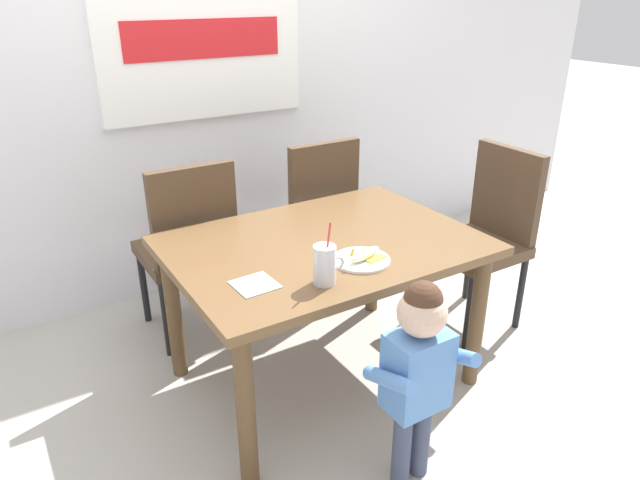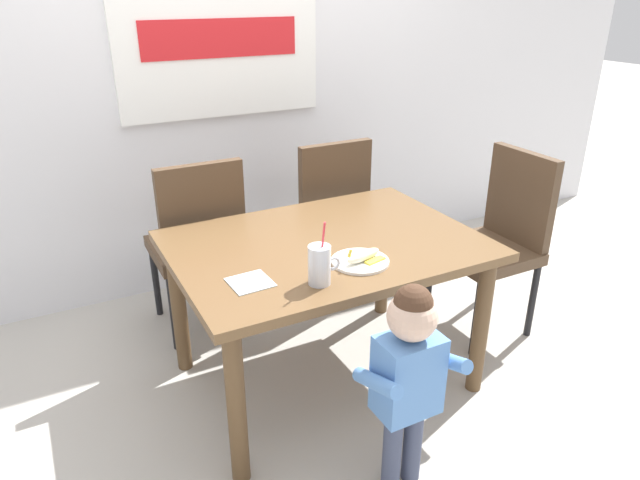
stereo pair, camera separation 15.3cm
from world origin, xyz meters
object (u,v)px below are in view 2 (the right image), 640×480
object	(u,v)px
dining_table	(326,261)
dining_chair_right	(325,211)
milk_cup	(320,267)
toddler_standing	(409,366)
snack_plate	(360,261)
paper_napkin	(250,282)
peeled_banana	(364,256)
dining_chair_left	(198,238)
dining_chair_far	(499,233)

from	to	relation	value
dining_table	dining_chair_right	xyz separation A→B (m)	(0.38, 0.71, -0.07)
milk_cup	toddler_standing	bearing A→B (deg)	-67.50
snack_plate	dining_chair_right	bearing A→B (deg)	69.69
snack_plate	paper_napkin	bearing A→B (deg)	174.19
peeled_banana	toddler_standing	bearing A→B (deg)	-100.37
dining_chair_right	dining_chair_left	bearing A→B (deg)	3.09
dining_chair_left	toddler_standing	bearing A→B (deg)	103.66
dining_chair_far	peeled_banana	xyz separation A→B (m)	(-0.99, -0.26, 0.20)
toddler_standing	peeled_banana	distance (m)	0.49
peeled_banana	milk_cup	bearing A→B (deg)	-163.68
paper_napkin	dining_chair_right	bearing A→B (deg)	48.66
dining_chair_right	paper_napkin	world-z (taller)	dining_chair_right
dining_table	dining_chair_right	world-z (taller)	dining_chair_right
milk_cup	paper_napkin	world-z (taller)	milk_cup
dining_table	paper_napkin	world-z (taller)	paper_napkin
dining_chair_right	dining_table	bearing A→B (deg)	62.12
toddler_standing	snack_plate	distance (m)	0.49
dining_chair_right	dining_chair_far	xyz separation A→B (m)	(0.65, -0.70, 0.00)
dining_table	dining_chair_left	xyz separation A→B (m)	(-0.38, 0.67, -0.07)
dining_chair_left	peeled_banana	world-z (taller)	dining_chair_left
dining_chair_left	toddler_standing	xyz separation A→B (m)	(0.33, -1.36, -0.02)
toddler_standing	milk_cup	size ratio (longest dim) A/B	3.33
dining_chair_right	snack_plate	distance (m)	1.03
dining_chair_right	dining_chair_far	distance (m)	0.95
dining_chair_left	paper_napkin	distance (m)	0.89
toddler_standing	milk_cup	world-z (taller)	milk_cup
snack_plate	peeled_banana	xyz separation A→B (m)	(0.01, -0.01, 0.03)
toddler_standing	peeled_banana	world-z (taller)	toddler_standing
dining_table	milk_cup	bearing A→B (deg)	-121.65
dining_chair_left	dining_chair_right	xyz separation A→B (m)	(0.75, 0.04, 0.00)
toddler_standing	dining_chair_far	bearing A→B (deg)	33.01
dining_table	toddler_standing	size ratio (longest dim) A/B	1.55
dining_chair_right	dining_chair_far	bearing A→B (deg)	132.69
dining_table	dining_chair_far	size ratio (longest dim) A/B	1.36
dining_chair_far	toddler_standing	xyz separation A→B (m)	(-1.07, -0.69, -0.02)
dining_chair_right	toddler_standing	bearing A→B (deg)	73.20
dining_chair_right	snack_plate	world-z (taller)	dining_chair_right
snack_plate	paper_napkin	distance (m)	0.45
milk_cup	peeled_banana	world-z (taller)	milk_cup
dining_table	paper_napkin	size ratio (longest dim) A/B	8.68
dining_table	dining_chair_left	world-z (taller)	dining_chair_left
dining_table	milk_cup	distance (m)	0.41
dining_chair_right	toddler_standing	xyz separation A→B (m)	(-0.42, -1.40, -0.02)
dining_chair_left	dining_chair_right	distance (m)	0.75
dining_chair_left	peeled_banana	distance (m)	1.03
dining_table	paper_napkin	distance (m)	0.48
dining_table	dining_chair_far	distance (m)	1.03
dining_chair_right	peeled_banana	bearing A→B (deg)	70.44
dining_chair_left	milk_cup	bearing A→B (deg)	100.20
dining_table	dining_chair_right	bearing A→B (deg)	62.12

